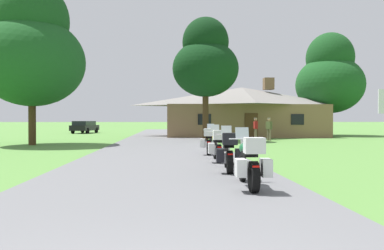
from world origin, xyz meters
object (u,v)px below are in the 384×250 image
Objects in this scene: motorcycle_yellow_third_in_row at (218,146)px; tree_right_of_lodge at (330,77)px; motorcycle_blue_farthest_in_row at (210,141)px; tree_by_lodge_front at (206,61)px; parked_black_suv_far_left at (85,126)px; motorcycle_green_nearest_to_camera at (250,163)px; motorcycle_yellow_second_in_row at (229,152)px; tree_left_near at (32,49)px; bystander_red_shirt_near_lodge at (256,128)px; bystander_olive_shirt_beside_signpost at (269,128)px.

motorcycle_yellow_third_in_row is 27.51m from tree_right_of_lodge.
tree_right_of_lodge is (13.97, 23.14, 5.13)m from motorcycle_yellow_third_in_row.
tree_right_of_lodge is at bearing 64.42° from motorcycle_blue_farthest_in_row.
tree_by_lodge_front is 21.66m from parked_black_suv_far_left.
motorcycle_yellow_second_in_row is at bearing 92.39° from motorcycle_green_nearest_to_camera.
motorcycle_blue_farthest_in_row is at bearing -36.76° from tree_left_near.
tree_left_near reaches higher than motorcycle_green_nearest_to_camera.
tree_right_of_lodge is at bearing 34.00° from tree_by_lodge_front.
bystander_red_shirt_near_lodge is 6.36m from tree_by_lodge_front.
motorcycle_yellow_third_in_row is 0.21× the size of tree_right_of_lodge.
motorcycle_yellow_second_in_row is at bearing 119.23° from bystander_olive_shirt_beside_signpost.
motorcycle_yellow_second_in_row is 1.24× the size of bystander_olive_shirt_beside_signpost.
tree_left_near reaches higher than bystander_red_shirt_near_lodge.
motorcycle_green_nearest_to_camera is 1.00× the size of motorcycle_blue_farthest_in_row.
parked_black_suv_far_left reaches higher than motorcycle_green_nearest_to_camera.
tree_left_near is 11.66m from tree_by_lodge_front.
tree_left_near is at bearing 97.62° from bystander_red_shirt_near_lodge.
tree_right_of_lodge is at bearing 60.70° from motorcycle_yellow_third_in_row.
tree_right_of_lodge reaches higher than bystander_red_shirt_near_lodge.
bystander_red_shirt_near_lodge is at bearing -4.49° from bystander_olive_shirt_beside_signpost.
motorcycle_green_nearest_to_camera is at bearing 121.70° from bystander_olive_shirt_beside_signpost.
tree_by_lodge_front is (-3.94, -1.10, 4.86)m from bystander_red_shirt_near_lodge.
bystander_red_shirt_near_lodge reaches higher than motorcycle_yellow_third_in_row.
parked_black_suv_far_left is at bearing 93.67° from tree_left_near.
tree_left_near is (-10.04, 7.50, 5.21)m from motorcycle_blue_farthest_in_row.
motorcycle_green_nearest_to_camera is 2.73m from motorcycle_yellow_second_in_row.
tree_right_of_lodge is at bearing -60.86° from bystander_red_shirt_near_lodge.
motorcycle_blue_farthest_in_row is at bearing 111.59° from bystander_olive_shirt_beside_signpost.
motorcycle_blue_farthest_in_row is at bearing 91.37° from motorcycle_yellow_third_in_row.
motorcycle_green_nearest_to_camera is at bearing -57.61° from tree_left_near.
motorcycle_blue_farthest_in_row is 0.21× the size of tree_left_near.
tree_left_near is 2.06× the size of parked_black_suv_far_left.
motorcycle_green_nearest_to_camera is 20.45m from tree_by_lodge_front.
bystander_red_shirt_near_lodge is (4.87, 12.56, 0.34)m from motorcycle_blue_farthest_in_row.
tree_right_of_lodge reaches higher than bystander_olive_shirt_beside_signpost.
tree_right_of_lodge is (13.94, 20.24, 5.13)m from motorcycle_blue_farthest_in_row.
tree_right_of_lodge is 1.12× the size of tree_by_lodge_front.
bystander_red_shirt_near_lodge reaches higher than parked_black_suv_far_left.
tree_left_near reaches higher than parked_black_suv_far_left.
tree_left_near reaches higher than bystander_olive_shirt_beside_signpost.
motorcycle_blue_farthest_in_row is at bearing 91.66° from motorcycle_green_nearest_to_camera.
tree_right_of_lodge is 2.07× the size of parked_black_suv_far_left.
bystander_red_shirt_near_lodge reaches higher than motorcycle_yellow_second_in_row.
bystander_olive_shirt_beside_signpost is at bearing -153.23° from bystander_red_shirt_near_lodge.
bystander_red_shirt_near_lodge is at bearing -139.75° from tree_right_of_lodge.
motorcycle_blue_farthest_in_row is 0.23× the size of tree_by_lodge_front.
motorcycle_green_nearest_to_camera is 32.18m from tree_right_of_lodge.
bystander_olive_shirt_beside_signpost is 6.78m from tree_by_lodge_front.
motorcycle_yellow_third_in_row is 1.00× the size of motorcycle_blue_farthest_in_row.
motorcycle_blue_farthest_in_row is 13.47m from bystander_red_shirt_near_lodge.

